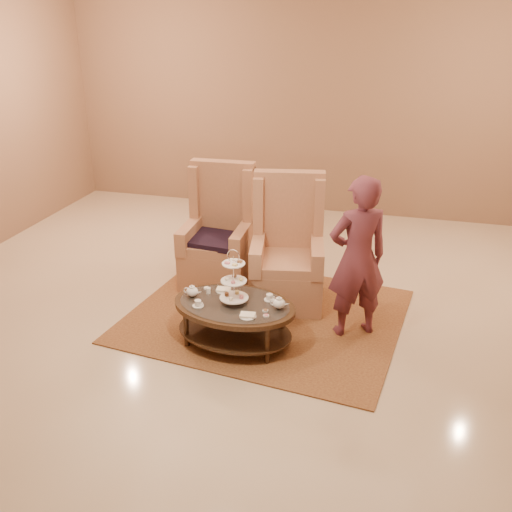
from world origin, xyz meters
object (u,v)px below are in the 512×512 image
(tea_table, at_px, (234,311))
(person, at_px, (358,258))
(armchair_right, at_px, (287,260))
(armchair_left, at_px, (219,243))

(tea_table, bearing_deg, person, 30.55)
(tea_table, height_order, armchair_right, armchair_right)
(tea_table, bearing_deg, armchair_left, 119.53)
(tea_table, bearing_deg, armchair_right, 80.32)
(armchair_right, bearing_deg, armchair_left, 151.48)
(tea_table, xyz_separation_m, armchair_left, (-0.60, 1.35, 0.11))
(tea_table, relative_size, person, 0.77)
(armchair_left, height_order, armchair_right, armchair_right)
(tea_table, distance_m, armchair_left, 1.48)
(person, bearing_deg, tea_table, -4.04)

